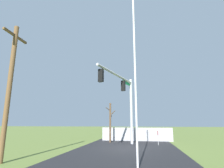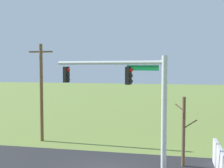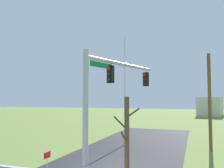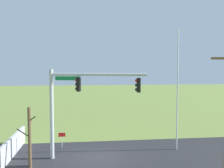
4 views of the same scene
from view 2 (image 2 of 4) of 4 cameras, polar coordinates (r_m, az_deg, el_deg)
signal_mast at (r=15.62m, az=3.85°, el=-1.58°), size 6.58×2.15×6.40m
utility_pole at (r=23.26m, az=-13.65°, el=-1.30°), size 1.90×0.26×7.56m
bare_tree at (r=17.65m, az=13.83°, el=-8.87°), size 1.27×1.02×4.09m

